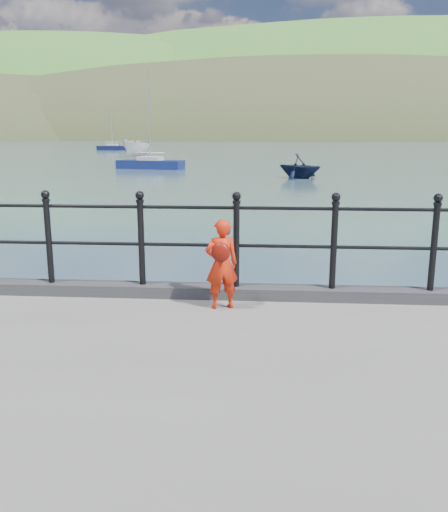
# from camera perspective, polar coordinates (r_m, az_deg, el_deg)

# --- Properties ---
(ground) EXTENTS (600.00, 600.00, 0.00)m
(ground) POSITION_cam_1_polar(r_m,az_deg,el_deg) (7.46, -3.40, -11.26)
(ground) COLOR #2D4251
(ground) RESTS_ON ground
(kerb) EXTENTS (60.00, 0.30, 0.15)m
(kerb) POSITION_cam_1_polar(r_m,az_deg,el_deg) (6.95, -3.68, -3.66)
(kerb) COLOR #28282B
(kerb) RESTS_ON quay
(railing) EXTENTS (18.11, 0.11, 1.20)m
(railing) POSITION_cam_1_polar(r_m,az_deg,el_deg) (6.77, -3.77, 2.42)
(railing) COLOR black
(railing) RESTS_ON kerb
(far_shore) EXTENTS (830.00, 200.00, 156.00)m
(far_shore) POSITION_cam_1_polar(r_m,az_deg,el_deg) (250.29, 12.95, 6.87)
(far_shore) COLOR #333A21
(far_shore) RESTS_ON ground
(child) EXTENTS (0.45, 0.37, 1.08)m
(child) POSITION_cam_1_polar(r_m,az_deg,el_deg) (6.36, -0.25, -0.80)
(child) COLOR red
(child) RESTS_ON quay
(launch_white) EXTENTS (3.63, 5.69, 2.06)m
(launch_white) POSITION_cam_1_polar(r_m,az_deg,el_deg) (66.09, -9.17, 11.14)
(launch_white) COLOR silver
(launch_white) RESTS_ON ground
(launch_navy) EXTENTS (4.05, 3.95, 1.62)m
(launch_navy) POSITION_cam_1_polar(r_m,az_deg,el_deg) (36.28, 7.96, 9.38)
(launch_navy) COLOR black
(launch_navy) RESTS_ON ground
(sailboat_port) EXTENTS (5.67, 2.79, 7.96)m
(sailboat_port) POSITION_cam_1_polar(r_m,az_deg,el_deg) (45.37, -7.75, 9.51)
(sailboat_port) COLOR navy
(sailboat_port) RESTS_ON ground
(sailboat_left) EXTENTS (4.81, 1.60, 6.98)m
(sailboat_left) POSITION_cam_1_polar(r_m,az_deg,el_deg) (89.81, -11.67, 11.07)
(sailboat_left) COLOR black
(sailboat_left) RESTS_ON ground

